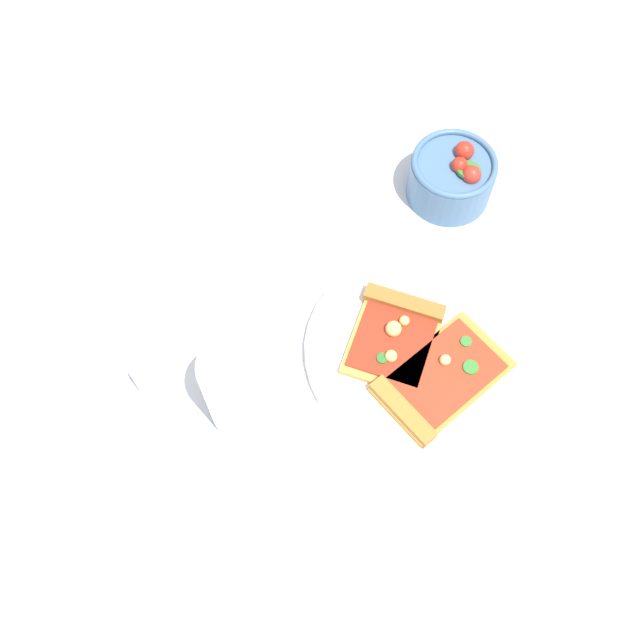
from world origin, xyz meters
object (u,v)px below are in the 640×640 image
(pizza_slice_near, at_px, (396,332))
(plate, at_px, (412,351))
(pizza_slice_far, at_px, (436,383))
(pepper_shaker, at_px, (146,375))
(soda_glass, at_px, (242,391))
(salad_bowl, at_px, (452,177))

(pizza_slice_near, bearing_deg, plate, -39.51)
(pizza_slice_far, relative_size, pepper_shaker, 2.48)
(pepper_shaker, bearing_deg, soda_glass, -11.26)
(salad_bowl, xyz_separation_m, pepper_shaker, (-0.35, -0.30, -0.00))
(plate, height_order, soda_glass, soda_glass)
(pizza_slice_near, distance_m, pepper_shaker, 0.30)
(salad_bowl, bearing_deg, pepper_shaker, -139.24)
(pizza_slice_near, distance_m, pizza_slice_far, 0.08)
(salad_bowl, relative_size, soda_glass, 0.83)
(salad_bowl, bearing_deg, pizza_slice_far, -94.06)
(plate, xyz_separation_m, soda_glass, (-0.19, -0.09, 0.06))
(salad_bowl, distance_m, soda_glass, 0.40)
(salad_bowl, height_order, soda_glass, soda_glass)
(soda_glass, bearing_deg, pizza_slice_far, 10.90)
(pizza_slice_far, height_order, soda_glass, soda_glass)
(salad_bowl, bearing_deg, soda_glass, -125.95)
(pizza_slice_far, bearing_deg, soda_glass, -169.10)
(soda_glass, bearing_deg, salad_bowl, 54.05)
(plate, bearing_deg, pizza_slice_far, -59.56)
(pizza_slice_far, xyz_separation_m, soda_glass, (-0.22, -0.04, 0.04))
(pizza_slice_far, distance_m, salad_bowl, 0.29)
(soda_glass, distance_m, pepper_shaker, 0.12)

